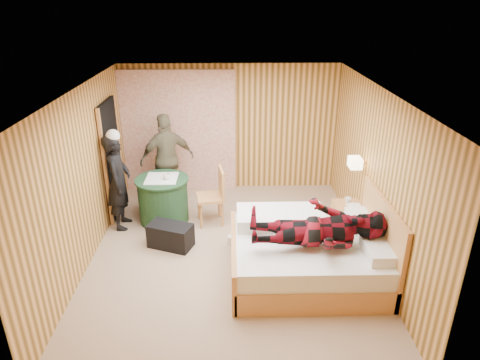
{
  "coord_description": "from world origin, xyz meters",
  "views": [
    {
      "loc": [
        0.02,
        -5.63,
        3.67
      ],
      "look_at": [
        0.15,
        0.4,
        1.05
      ],
      "focal_mm": 32.0,
      "sensor_mm": 36.0,
      "label": 1
    }
  ],
  "objects_px": {
    "round_table": "(163,199)",
    "duffel_bag": "(171,236)",
    "chair_far": "(167,176)",
    "man_at_table": "(167,159)",
    "man_on_bed": "(320,219)",
    "chair_near": "(215,192)",
    "woman_standing": "(119,182)",
    "wall_lamp": "(355,163)",
    "bed": "(311,254)",
    "nightstand": "(348,223)"
  },
  "relations": [
    {
      "from": "round_table",
      "to": "duffel_bag",
      "type": "height_order",
      "value": "round_table"
    },
    {
      "from": "chair_far",
      "to": "man_at_table",
      "type": "distance_m",
      "value": 0.33
    },
    {
      "from": "round_table",
      "to": "man_on_bed",
      "type": "xyz_separation_m",
      "value": [
        2.32,
        -1.87,
        0.61
      ]
    },
    {
      "from": "chair_near",
      "to": "duffel_bag",
      "type": "height_order",
      "value": "chair_near"
    },
    {
      "from": "duffel_bag",
      "to": "man_on_bed",
      "type": "relative_size",
      "value": 0.38
    },
    {
      "from": "woman_standing",
      "to": "man_on_bed",
      "type": "height_order",
      "value": "man_on_bed"
    },
    {
      "from": "wall_lamp",
      "to": "bed",
      "type": "bearing_deg",
      "value": -128.09
    },
    {
      "from": "nightstand",
      "to": "round_table",
      "type": "relative_size",
      "value": 0.68
    },
    {
      "from": "chair_near",
      "to": "man_on_bed",
      "type": "relative_size",
      "value": 0.56
    },
    {
      "from": "round_table",
      "to": "wall_lamp",
      "type": "bearing_deg",
      "value": -11.25
    },
    {
      "from": "nightstand",
      "to": "woman_standing",
      "type": "bearing_deg",
      "value": 171.83
    },
    {
      "from": "wall_lamp",
      "to": "man_on_bed",
      "type": "distance_m",
      "value": 1.5
    },
    {
      "from": "chair_far",
      "to": "duffel_bag",
      "type": "distance_m",
      "value": 1.63
    },
    {
      "from": "wall_lamp",
      "to": "man_at_table",
      "type": "distance_m",
      "value": 3.41
    },
    {
      "from": "chair_far",
      "to": "duffel_bag",
      "type": "height_order",
      "value": "chair_far"
    },
    {
      "from": "chair_near",
      "to": "wall_lamp",
      "type": "bearing_deg",
      "value": 66.79
    },
    {
      "from": "nightstand",
      "to": "woman_standing",
      "type": "relative_size",
      "value": 0.38
    },
    {
      "from": "bed",
      "to": "chair_near",
      "type": "relative_size",
      "value": 2.16
    },
    {
      "from": "wall_lamp",
      "to": "chair_far",
      "type": "distance_m",
      "value": 3.47
    },
    {
      "from": "wall_lamp",
      "to": "woman_standing",
      "type": "relative_size",
      "value": 0.16
    },
    {
      "from": "chair_far",
      "to": "chair_near",
      "type": "distance_m",
      "value": 1.22
    },
    {
      "from": "man_on_bed",
      "to": "nightstand",
      "type": "bearing_deg",
      "value": 57.72
    },
    {
      "from": "chair_far",
      "to": "man_on_bed",
      "type": "height_order",
      "value": "man_on_bed"
    },
    {
      "from": "chair_near",
      "to": "woman_standing",
      "type": "xyz_separation_m",
      "value": [
        -1.59,
        -0.1,
        0.25
      ]
    },
    {
      "from": "wall_lamp",
      "to": "man_at_table",
      "type": "height_order",
      "value": "man_at_table"
    },
    {
      "from": "duffel_bag",
      "to": "woman_standing",
      "type": "height_order",
      "value": "woman_standing"
    },
    {
      "from": "chair_far",
      "to": "nightstand",
      "type": "bearing_deg",
      "value": -37.66
    },
    {
      "from": "chair_near",
      "to": "man_on_bed",
      "type": "bearing_deg",
      "value": 28.85
    },
    {
      "from": "woman_standing",
      "to": "round_table",
      "type": "bearing_deg",
      "value": -76.84
    },
    {
      "from": "bed",
      "to": "round_table",
      "type": "distance_m",
      "value": 2.81
    },
    {
      "from": "bed",
      "to": "chair_far",
      "type": "relative_size",
      "value": 2.31
    },
    {
      "from": "man_on_bed",
      "to": "woman_standing",
      "type": "bearing_deg",
      "value": 150.59
    },
    {
      "from": "chair_far",
      "to": "man_at_table",
      "type": "relative_size",
      "value": 0.54
    },
    {
      "from": "round_table",
      "to": "man_at_table",
      "type": "distance_m",
      "value": 0.89
    },
    {
      "from": "woman_standing",
      "to": "duffel_bag",
      "type": "bearing_deg",
      "value": -128.61
    },
    {
      "from": "nightstand",
      "to": "round_table",
      "type": "distance_m",
      "value": 3.13
    },
    {
      "from": "round_table",
      "to": "bed",
      "type": "bearing_deg",
      "value": -35.66
    },
    {
      "from": "man_at_table",
      "to": "nightstand",
      "type": "bearing_deg",
      "value": 132.06
    },
    {
      "from": "chair_near",
      "to": "duffel_bag",
      "type": "distance_m",
      "value": 1.11
    },
    {
      "from": "chair_near",
      "to": "man_on_bed",
      "type": "height_order",
      "value": "man_on_bed"
    },
    {
      "from": "bed",
      "to": "man_at_table",
      "type": "bearing_deg",
      "value": 133.57
    },
    {
      "from": "nightstand",
      "to": "duffel_bag",
      "type": "distance_m",
      "value": 2.83
    },
    {
      "from": "nightstand",
      "to": "woman_standing",
      "type": "height_order",
      "value": "woman_standing"
    },
    {
      "from": "round_table",
      "to": "chair_far",
      "type": "bearing_deg",
      "value": 91.44
    },
    {
      "from": "woman_standing",
      "to": "man_on_bed",
      "type": "relative_size",
      "value": 0.93
    },
    {
      "from": "nightstand",
      "to": "woman_standing",
      "type": "xyz_separation_m",
      "value": [
        -3.73,
        0.54,
        0.51
      ]
    },
    {
      "from": "chair_far",
      "to": "man_on_bed",
      "type": "bearing_deg",
      "value": -60.56
    },
    {
      "from": "wall_lamp",
      "to": "bed",
      "type": "height_order",
      "value": "wall_lamp"
    },
    {
      "from": "chair_near",
      "to": "woman_standing",
      "type": "height_order",
      "value": "woman_standing"
    },
    {
      "from": "bed",
      "to": "chair_near",
      "type": "distance_m",
      "value": 2.1
    }
  ]
}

